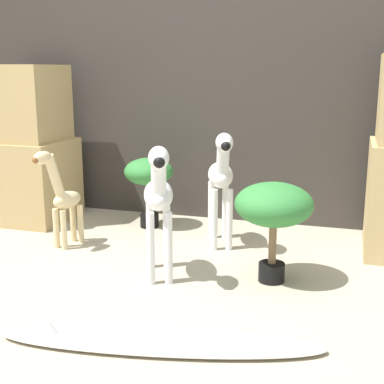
% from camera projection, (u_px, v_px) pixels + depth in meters
% --- Properties ---
extents(ground_plane, '(14.00, 14.00, 0.00)m').
position_uv_depth(ground_plane, '(137.00, 305.00, 2.54)').
color(ground_plane, '#B2A88E').
extents(wall_back, '(6.40, 0.08, 2.20)m').
position_uv_depth(wall_back, '(221.00, 68.00, 3.81)').
color(wall_back, '#38332D').
rests_on(wall_back, ground_plane).
extents(rock_pillar_left, '(0.60, 0.56, 1.13)m').
position_uv_depth(rock_pillar_left, '(26.00, 149.00, 3.89)').
color(rock_pillar_left, tan).
rests_on(rock_pillar_left, ground_plane).
extents(zebra_right, '(0.28, 0.49, 0.74)m').
position_uv_depth(zebra_right, '(221.00, 177.00, 3.30)').
color(zebra_right, white).
rests_on(zebra_right, ground_plane).
extents(zebra_left, '(0.29, 0.49, 0.74)m').
position_uv_depth(zebra_left, '(159.00, 197.00, 2.77)').
color(zebra_left, white).
rests_on(zebra_left, ground_plane).
extents(giraffe_figurine, '(0.17, 0.37, 0.63)m').
position_uv_depth(giraffe_figurine, '(62.00, 197.00, 3.30)').
color(giraffe_figurine, beige).
rests_on(giraffe_figurine, ground_plane).
extents(potted_palm_front, '(0.41, 0.41, 0.53)m').
position_uv_depth(potted_palm_front, '(274.00, 208.00, 2.74)').
color(potted_palm_front, black).
rests_on(potted_palm_front, ground_plane).
extents(potted_palm_back, '(0.34, 0.34, 0.49)m').
position_uv_depth(potted_palm_back, '(149.00, 175.00, 3.72)').
color(potted_palm_back, black).
rests_on(potted_palm_back, ground_plane).
extents(surfboard, '(1.36, 0.50, 0.08)m').
position_uv_depth(surfboard, '(158.00, 341.00, 2.17)').
color(surfboard, silver).
rests_on(surfboard, ground_plane).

